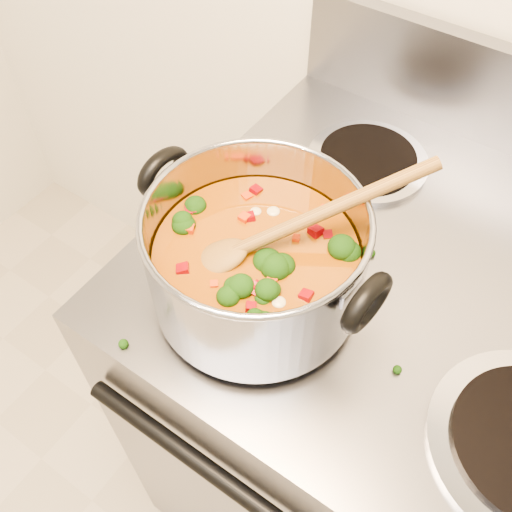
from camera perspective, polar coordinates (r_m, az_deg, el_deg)
The scene contains 4 objects.
electric_range at distance 1.19m, azimuth 12.08°, elevation -15.01°, with size 0.76×0.69×1.08m.
stockpot at distance 0.68m, azimuth 0.04°, elevation -0.44°, with size 0.32×0.26×0.16m.
wooden_spoon at distance 0.65m, azimuth 1.69°, elevation 2.14°, with size 0.22×0.24×0.12m.
cooktop_crumbs at distance 0.73m, azimuth -2.42°, elevation -5.36°, with size 0.33×0.33×0.01m.
Camera 1 is at (0.01, 0.66, 1.54)m, focal length 40.00 mm.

